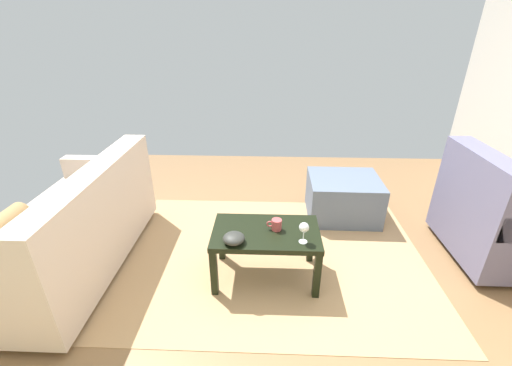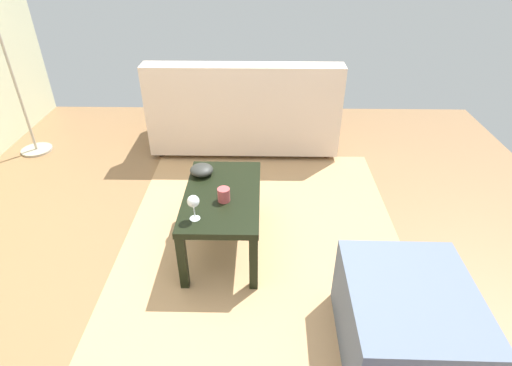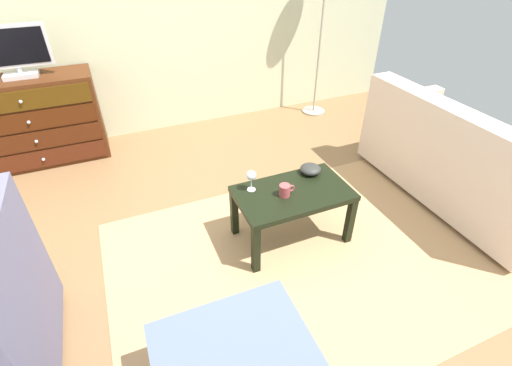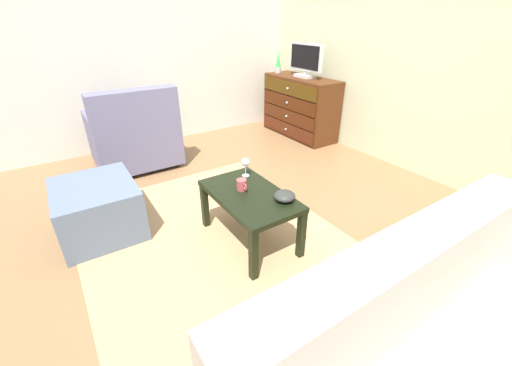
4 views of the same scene
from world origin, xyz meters
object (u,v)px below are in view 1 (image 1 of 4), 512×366
wine_glass (304,228)px  ottoman (343,197)px  armchair (499,218)px  bowl_decorative (234,238)px  coffee_table (266,238)px  couch_large (72,230)px  mug (276,225)px

wine_glass → ottoman: 1.25m
armchair → ottoman: bearing=-28.4°
armchair → bowl_decorative: bearing=13.0°
coffee_table → couch_large: size_ratio=0.47×
coffee_table → mug: size_ratio=7.02×
coffee_table → bowl_decorative: bowl_decorative is taller
coffee_table → wine_glass: size_ratio=5.10×
mug → bowl_decorative: (0.30, 0.17, -0.01)m
mug → couch_large: 1.62m
bowl_decorative → couch_large: (1.31, -0.23, -0.12)m
coffee_table → couch_large: (1.54, -0.07, -0.02)m
wine_glass → mug: wine_glass is taller
coffee_table → couch_large: 1.54m
coffee_table → armchair: (-1.92, -0.34, 0.01)m
mug → armchair: armchair is taller
wine_glass → couch_large: bearing=-6.5°
wine_glass → bowl_decorative: bearing=2.8°
couch_large → mug: bearing=178.0°
coffee_table → couch_large: couch_large is taller
coffee_table → ottoman: size_ratio=1.14×
ottoman → bowl_decorative: bearing=47.9°
bowl_decorative → armchair: bearing=-167.0°
coffee_table → armchair: bearing=-170.0°
bowl_decorative → mug: bearing=-149.7°
armchair → ottoman: (1.14, -0.62, -0.16)m
wine_glass → mug: size_ratio=1.38×
bowl_decorative → ottoman: 1.52m
bowl_decorative → armchair: size_ratio=0.17×
bowl_decorative → armchair: 2.20m
mug → couch_large: (1.61, -0.06, -0.13)m
armchair → ottoman: armchair is taller
couch_large → armchair: (-3.46, -0.27, 0.03)m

